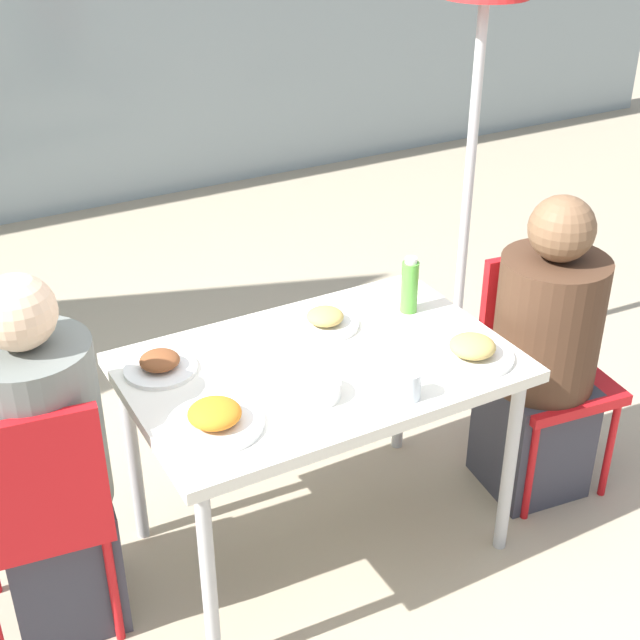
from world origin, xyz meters
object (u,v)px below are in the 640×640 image
at_px(chair_left, 35,505).
at_px(person_left, 48,472).
at_px(salad_bowl, 316,389).
at_px(person_right, 543,361).
at_px(bottle, 410,286).
at_px(chair_right, 541,353).
at_px(drinking_cup, 409,385).

distance_m(chair_left, person_left, 0.10).
xyz_separation_m(person_left, salad_bowl, (0.74, -0.27, 0.20)).
distance_m(person_right, bottle, 0.57).
bearing_deg(chair_left, chair_right, 5.28).
height_order(chair_left, chair_right, same).
bearing_deg(person_right, chair_right, -121.99).
xyz_separation_m(person_left, chair_right, (1.75, -0.13, -0.04)).
distance_m(chair_left, person_right, 1.76).
distance_m(chair_right, bottle, 0.60).
bearing_deg(salad_bowl, chair_right, 7.53).
xyz_separation_m(chair_left, salad_bowl, (0.80, -0.19, 0.25)).
distance_m(chair_right, drinking_cup, 0.86).
height_order(chair_right, drinking_cup, chair_right).
bearing_deg(person_left, person_right, 0.21).
height_order(person_right, salad_bowl, person_right).
xyz_separation_m(chair_right, bottle, (-0.48, 0.17, 0.32)).
bearing_deg(person_left, chair_right, 2.83).
relative_size(chair_right, bottle, 4.37).
xyz_separation_m(chair_left, drinking_cup, (1.04, -0.33, 0.27)).
bearing_deg(drinking_cup, bottle, 56.07).
height_order(drinking_cup, salad_bowl, drinking_cup).
relative_size(drinking_cup, salad_bowl, 0.60).
relative_size(chair_left, salad_bowl, 5.96).
relative_size(person_left, salad_bowl, 8.11).
relative_size(bottle, salad_bowl, 1.36).
height_order(chair_right, salad_bowl, chair_right).
bearing_deg(bottle, chair_left, -175.21).
bearing_deg(salad_bowl, drinking_cup, -30.27).
distance_m(bottle, salad_bowl, 0.61).
relative_size(person_left, drinking_cup, 13.62).
relative_size(person_right, bottle, 5.78).
bearing_deg(chair_right, person_left, 2.41).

